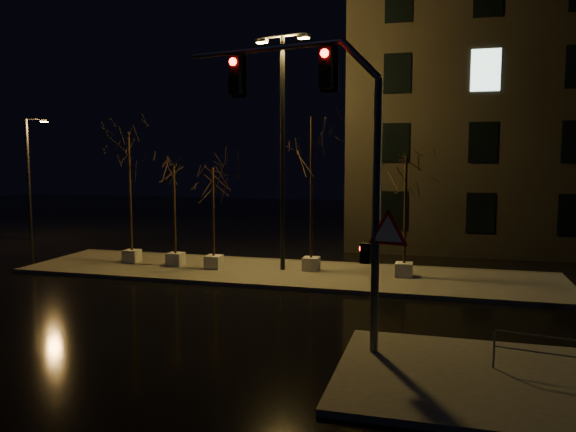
% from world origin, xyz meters
% --- Properties ---
extents(ground, '(90.00, 90.00, 0.00)m').
position_xyz_m(ground, '(0.00, 0.00, 0.00)').
color(ground, black).
rests_on(ground, ground).
extents(median, '(22.00, 5.00, 0.15)m').
position_xyz_m(median, '(0.00, 6.00, 0.07)').
color(median, '#45423D').
rests_on(median, ground).
extents(sidewalk_corner, '(7.00, 5.00, 0.15)m').
position_xyz_m(sidewalk_corner, '(7.50, -3.50, 0.07)').
color(sidewalk_corner, '#45423D').
rests_on(sidewalk_corner, ground).
extents(tree_0, '(1.80, 1.80, 5.93)m').
position_xyz_m(tree_0, '(-7.07, 6.15, 4.64)').
color(tree_0, '#ADAAA2').
rests_on(tree_0, median).
extents(tree_1, '(1.80, 1.80, 4.39)m').
position_xyz_m(tree_1, '(-4.83, 5.94, 3.48)').
color(tree_1, '#ADAAA2').
rests_on(tree_1, median).
extents(tree_2, '(1.80, 1.80, 4.36)m').
position_xyz_m(tree_2, '(-2.99, 5.80, 3.46)').
color(tree_2, '#ADAAA2').
rests_on(tree_2, median).
extents(tree_3, '(1.80, 1.80, 6.48)m').
position_xyz_m(tree_3, '(1.06, 6.46, 5.06)').
color(tree_3, '#ADAAA2').
rests_on(tree_3, median).
extents(tree_4, '(1.80, 1.80, 4.84)m').
position_xyz_m(tree_4, '(4.85, 6.25, 3.83)').
color(tree_4, '#ADAAA2').
rests_on(tree_4, median).
extents(traffic_signal_mast, '(6.01, 1.49, 7.51)m').
position_xyz_m(traffic_signal_mast, '(3.49, -2.28, 5.08)').
color(traffic_signal_mast, '#57595E').
rests_on(traffic_signal_mast, sidewalk_corner).
extents(streetlight_main, '(2.38, 0.76, 9.55)m').
position_xyz_m(streetlight_main, '(-0.13, 6.36, 5.66)').
color(streetlight_main, black).
rests_on(streetlight_main, median).
extents(streetlight_far, '(1.38, 0.46, 7.04)m').
position_xyz_m(streetlight_far, '(-17.03, 11.88, 3.87)').
color(streetlight_far, black).
rests_on(streetlight_far, ground).
extents(guard_rail_a, '(2.04, 0.41, 0.89)m').
position_xyz_m(guard_rail_a, '(8.39, -3.12, 0.73)').
color(guard_rail_a, '#57595E').
rests_on(guard_rail_a, sidewalk_corner).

